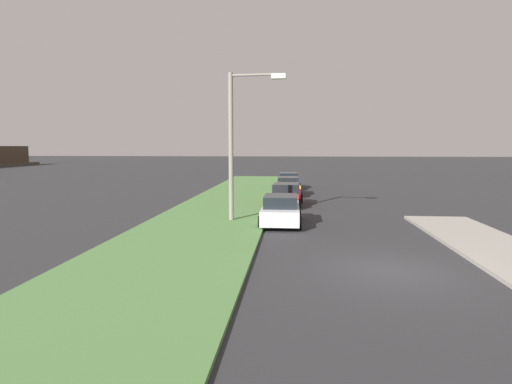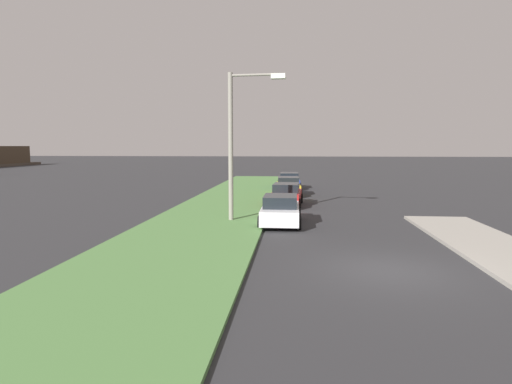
# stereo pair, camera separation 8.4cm
# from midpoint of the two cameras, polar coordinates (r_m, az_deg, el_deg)

# --- Properties ---
(ground) EXTENTS (300.00, 300.00, 0.00)m
(ground) POSITION_cam_midpoint_polar(r_m,az_deg,el_deg) (14.17, 17.30, -9.99)
(ground) COLOR #2D2D30
(grass_median) EXTENTS (60.00, 6.00, 0.12)m
(grass_median) POSITION_cam_midpoint_polar(r_m,az_deg,el_deg) (24.02, -5.60, -3.02)
(grass_median) COLOR #517F42
(grass_median) RESTS_ON ground
(parked_car_white) EXTENTS (4.31, 2.03, 1.47)m
(parked_car_white) POSITION_cam_midpoint_polar(r_m,az_deg,el_deg) (21.20, 3.22, -2.43)
(parked_car_white) COLOR silver
(parked_car_white) RESTS_ON ground
(parked_car_red) EXTENTS (4.39, 2.20, 1.47)m
(parked_car_red) POSITION_cam_midpoint_polar(r_m,az_deg,el_deg) (27.90, 3.97, -0.38)
(parked_car_red) COLOR red
(parked_car_red) RESTS_ON ground
(parked_car_yellow) EXTENTS (4.38, 2.17, 1.47)m
(parked_car_yellow) POSITION_cam_midpoint_polar(r_m,az_deg,el_deg) (33.78, 4.20, 0.76)
(parked_car_yellow) COLOR gold
(parked_car_yellow) RESTS_ON ground
(parked_car_blue) EXTENTS (4.39, 2.19, 1.47)m
(parked_car_blue) POSITION_cam_midpoint_polar(r_m,az_deg,el_deg) (39.18, 4.28, 1.50)
(parked_car_blue) COLOR #23389E
(parked_car_blue) RESTS_ON ground
(streetlight) EXTENTS (0.49, 2.88, 7.50)m
(streetlight) POSITION_cam_midpoint_polar(r_m,az_deg,el_deg) (21.60, -2.56, 7.50)
(streetlight) COLOR gray
(streetlight) RESTS_ON ground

